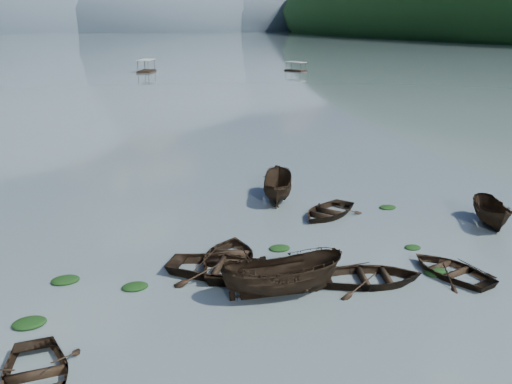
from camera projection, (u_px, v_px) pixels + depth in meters
name	position (u px, v px, depth m)	size (l,w,h in m)	color
ground_plane	(380.00, 340.00, 19.64)	(2400.00, 2400.00, 0.00)	slate
haze_mtn_c	(135.00, 30.00, 873.39)	(520.00, 520.00, 260.00)	#475666
haze_mtn_d	(245.00, 30.00, 935.02)	(520.00, 520.00, 220.00)	#475666
rowboat_0	(35.00, 384.00, 17.25)	(3.01, 4.21, 0.87)	black
rowboat_1	(230.00, 265.00, 25.78)	(3.45, 4.83, 1.00)	black
rowboat_2	(282.00, 295.00, 22.90)	(1.88, 4.99, 1.93)	black
rowboat_3	(451.00, 274.00, 24.78)	(2.82, 3.95, 0.82)	black
rowboat_4	(370.00, 283.00, 23.98)	(3.17, 4.44, 0.92)	black
rowboat_5	(490.00, 224.00, 30.93)	(1.54, 4.11, 1.59)	black
rowboat_6	(225.00, 274.00, 24.80)	(3.60, 5.04, 1.04)	black
rowboat_7	(327.00, 215.00, 32.37)	(3.02, 4.23, 0.88)	black
rowboat_8	(277.00, 199.00, 35.37)	(1.77, 4.71, 1.82)	black
weed_clump_0	(30.00, 325.00, 20.63)	(1.21, 0.99, 0.26)	black
weed_clump_1	(135.00, 288.00, 23.50)	(1.09, 0.87, 0.24)	black
weed_clump_2	(436.00, 274.00, 24.84)	(1.10, 0.88, 0.24)	black
weed_clump_3	(413.00, 248.00, 27.66)	(0.82, 0.69, 0.18)	black
weed_clump_5	(65.00, 281.00, 24.09)	(1.19, 0.96, 0.25)	black
weed_clump_6	(280.00, 249.00, 27.53)	(1.04, 0.87, 0.22)	black
weed_clump_7	(388.00, 208.00, 33.62)	(1.02, 0.81, 0.22)	black
pontoon_centre	(147.00, 72.00, 126.88)	(2.85, 6.85, 2.62)	black
pontoon_right	(296.00, 71.00, 128.88)	(2.17, 5.20, 1.99)	black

